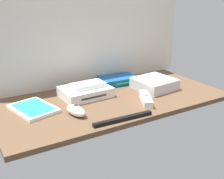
% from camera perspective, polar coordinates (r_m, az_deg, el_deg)
% --- Properties ---
extents(ground_plane, '(1.00, 0.48, 0.02)m').
position_cam_1_polar(ground_plane, '(1.24, 0.00, -2.17)').
color(ground_plane, brown).
rests_on(ground_plane, ground).
extents(back_wall, '(1.10, 0.01, 0.64)m').
position_cam_1_polar(back_wall, '(1.37, -5.37, 14.14)').
color(back_wall, silver).
rests_on(back_wall, ground).
extents(game_console, '(0.22, 0.17, 0.04)m').
position_cam_1_polar(game_console, '(1.25, -5.42, -0.45)').
color(game_console, white).
rests_on(game_console, ground_plane).
extents(mini_computer, '(0.19, 0.19, 0.05)m').
position_cam_1_polar(mini_computer, '(1.35, 8.64, 1.16)').
color(mini_computer, silver).
rests_on(mini_computer, ground_plane).
extents(game_case, '(0.18, 0.22, 0.02)m').
position_cam_1_polar(game_case, '(1.15, -15.70, -3.74)').
color(game_case, white).
rests_on(game_case, ground_plane).
extents(network_router, '(0.19, 0.13, 0.03)m').
position_cam_1_polar(network_router, '(1.42, 1.18, 1.96)').
color(network_router, '#145193').
rests_on(network_router, ground_plane).
extents(remote_wand, '(0.10, 0.15, 0.03)m').
position_cam_1_polar(remote_wand, '(1.19, 6.89, -1.96)').
color(remote_wand, white).
rests_on(remote_wand, ground_plane).
extents(remote_nunchuk, '(0.07, 0.11, 0.05)m').
position_cam_1_polar(remote_nunchuk, '(1.07, -7.34, -4.26)').
color(remote_nunchuk, white).
rests_on(remote_nunchuk, ground_plane).
extents(remote_classic_pad, '(0.15, 0.08, 0.02)m').
position_cam_1_polar(remote_classic_pad, '(1.24, -4.90, 0.89)').
color(remote_classic_pad, white).
rests_on(remote_classic_pad, game_console).
extents(sensor_bar, '(0.24, 0.03, 0.01)m').
position_cam_1_polar(sensor_bar, '(1.03, 2.29, -5.98)').
color(sensor_bar, black).
rests_on(sensor_bar, ground_plane).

